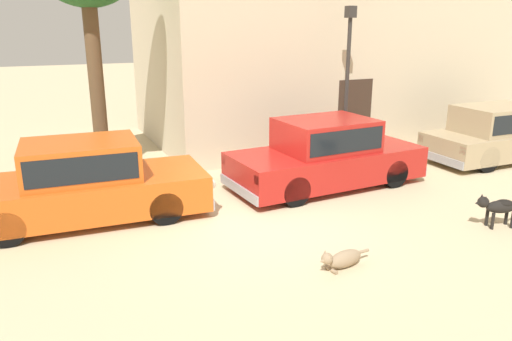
% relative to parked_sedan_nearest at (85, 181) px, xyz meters
% --- Properties ---
extents(ground_plane, '(80.00, 80.00, 0.00)m').
position_rel_parked_sedan_nearest_xyz_m(ground_plane, '(2.96, -1.34, -0.74)').
color(ground_plane, '#CCB78E').
extents(parked_sedan_nearest, '(4.67, 2.03, 1.51)m').
position_rel_parked_sedan_nearest_xyz_m(parked_sedan_nearest, '(0.00, 0.00, 0.00)').
color(parked_sedan_nearest, '#D15619').
rests_on(parked_sedan_nearest, ground_plane).
extents(parked_sedan_second, '(4.64, 2.06, 1.55)m').
position_rel_parked_sedan_nearest_xyz_m(parked_sedan_second, '(5.20, -0.15, 0.02)').
color(parked_sedan_second, '#AD1E19').
rests_on(parked_sedan_second, ground_plane).
extents(parked_sedan_third, '(4.37, 1.73, 1.49)m').
position_rel_parked_sedan_nearest_xyz_m(parked_sedan_third, '(10.65, -0.14, 0.00)').
color(parked_sedan_third, tan).
rests_on(parked_sedan_third, ground_plane).
extents(apartment_block, '(14.09, 6.04, 8.67)m').
position_rel_parked_sedan_nearest_xyz_m(apartment_block, '(9.61, 5.08, 3.59)').
color(apartment_block, beige).
rests_on(apartment_block, ground_plane).
extents(stray_dog_spotted, '(1.00, 0.33, 0.36)m').
position_rel_parked_sedan_nearest_xyz_m(stray_dog_spotted, '(3.32, -3.68, -0.59)').
color(stray_dog_spotted, '#997F60').
rests_on(stray_dog_spotted, ground_plane).
extents(stray_dog_tan, '(0.98, 0.40, 0.64)m').
position_rel_parked_sedan_nearest_xyz_m(stray_dog_tan, '(6.79, -3.50, -0.34)').
color(stray_dog_tan, black).
rests_on(stray_dog_tan, ground_plane).
extents(street_lamp, '(0.22, 0.22, 4.00)m').
position_rel_parked_sedan_nearest_xyz_m(street_lamp, '(6.65, 1.29, 1.80)').
color(street_lamp, '#2D2B28').
rests_on(street_lamp, ground_plane).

